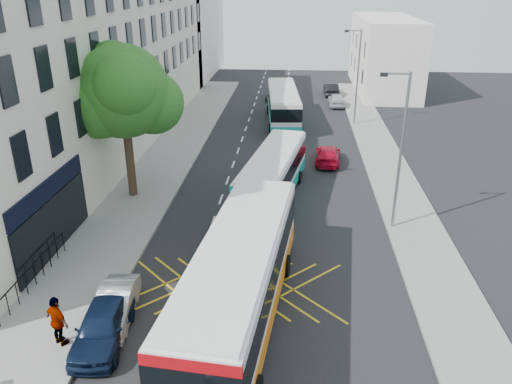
% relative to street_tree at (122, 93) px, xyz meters
% --- Properties ---
extents(pavement_left, '(5.00, 70.00, 0.15)m').
position_rel_street_tree_xyz_m(pavement_left, '(0.01, 0.03, -6.22)').
color(pavement_left, gray).
rests_on(pavement_left, ground).
extents(pavement_right, '(3.00, 70.00, 0.15)m').
position_rel_street_tree_xyz_m(pavement_right, '(16.01, 0.03, -6.22)').
color(pavement_right, gray).
rests_on(pavement_right, ground).
extents(terrace_main, '(8.30, 45.00, 13.50)m').
position_rel_street_tree_xyz_m(terrace_main, '(-5.49, 9.52, 0.46)').
color(terrace_main, beige).
rests_on(terrace_main, ground).
extents(terrace_far, '(8.00, 20.00, 10.00)m').
position_rel_street_tree_xyz_m(terrace_far, '(-5.49, 40.03, -1.29)').
color(terrace_far, silver).
rests_on(terrace_far, ground).
extents(building_right, '(6.00, 18.00, 8.00)m').
position_rel_street_tree_xyz_m(building_right, '(19.51, 33.03, -2.29)').
color(building_right, silver).
rests_on(building_right, ground).
extents(street_tree, '(6.30, 5.70, 8.80)m').
position_rel_street_tree_xyz_m(street_tree, '(0.00, 0.00, 0.00)').
color(street_tree, '#382619').
rests_on(street_tree, pavement_left).
extents(lamp_near, '(1.45, 0.15, 8.00)m').
position_rel_street_tree_xyz_m(lamp_near, '(14.71, -2.97, -1.68)').
color(lamp_near, slate).
rests_on(lamp_near, pavement_right).
extents(lamp_far, '(1.45, 0.15, 8.00)m').
position_rel_street_tree_xyz_m(lamp_far, '(14.71, 17.03, -1.68)').
color(lamp_far, slate).
rests_on(lamp_far, pavement_right).
extents(railings, '(0.08, 5.60, 1.14)m').
position_rel_street_tree_xyz_m(railings, '(-1.19, -9.67, -5.57)').
color(railings, black).
rests_on(railings, pavement_left).
extents(bus_near, '(4.00, 12.31, 3.40)m').
position_rel_street_tree_xyz_m(bus_near, '(7.67, -11.03, -4.50)').
color(bus_near, silver).
rests_on(bus_near, ground).
extents(bus_mid, '(3.92, 10.23, 2.81)m').
position_rel_street_tree_xyz_m(bus_mid, '(8.36, 0.45, -4.81)').
color(bus_mid, silver).
rests_on(bus_mid, ground).
extents(bus_far, '(3.38, 11.00, 3.04)m').
position_rel_street_tree_xyz_m(bus_far, '(8.45, 17.32, -4.69)').
color(bus_far, silver).
rests_on(bus_far, ground).
extents(parked_car_blue, '(1.99, 4.23, 1.40)m').
position_rel_street_tree_xyz_m(parked_car_blue, '(2.91, -12.73, -5.59)').
color(parked_car_blue, '#0C1933').
rests_on(parked_car_blue, ground).
extents(parked_car_silver, '(1.68, 3.83, 1.22)m').
position_rel_street_tree_xyz_m(parked_car_silver, '(2.91, -11.46, -5.68)').
color(parked_car_silver, '#94979B').
rests_on(parked_car_silver, ground).
extents(red_hatchback, '(2.02, 4.28, 1.21)m').
position_rel_street_tree_xyz_m(red_hatchback, '(11.96, 6.96, -5.69)').
color(red_hatchback, red).
rests_on(red_hatchback, ground).
extents(distant_car_grey, '(2.38, 4.55, 1.22)m').
position_rel_street_tree_xyz_m(distant_car_grey, '(7.53, 26.51, -5.68)').
color(distant_car_grey, '#3F4146').
rests_on(distant_car_grey, ground).
extents(distant_car_silver, '(1.64, 3.89, 1.31)m').
position_rel_street_tree_xyz_m(distant_car_silver, '(13.71, 23.96, -5.64)').
color(distant_car_silver, '#B9BBC1').
rests_on(distant_car_silver, ground).
extents(distant_car_dark, '(1.59, 4.14, 1.35)m').
position_rel_street_tree_xyz_m(distant_car_dark, '(13.43, 28.96, -5.62)').
color(distant_car_dark, black).
rests_on(distant_car_dark, ground).
extents(pedestrian_far, '(1.23, 0.99, 1.95)m').
position_rel_street_tree_xyz_m(pedestrian_far, '(1.51, -13.18, -5.17)').
color(pedestrian_far, gray).
rests_on(pedestrian_far, pavement_left).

